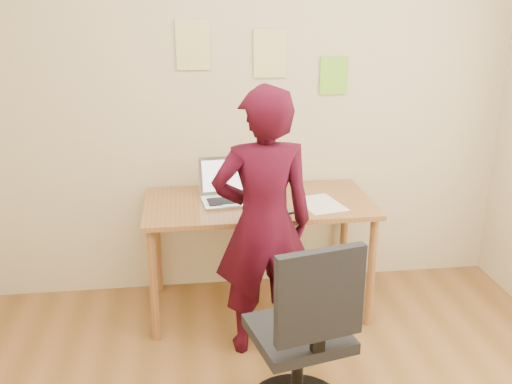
{
  "coord_description": "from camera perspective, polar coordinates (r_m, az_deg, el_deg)",
  "views": [
    {
      "loc": [
        -0.43,
        -1.9,
        1.95
      ],
      "look_at": [
        -0.05,
        0.95,
        0.95
      ],
      "focal_mm": 40.0,
      "sensor_mm": 36.0,
      "label": 1
    }
  ],
  "objects": [
    {
      "name": "room",
      "position": [
        2.04,
        4.95,
        1.99
      ],
      "size": [
        3.58,
        3.58,
        2.78
      ],
      "color": "brown",
      "rests_on": "ground"
    },
    {
      "name": "desk",
      "position": [
        3.55,
        0.23,
        -2.22
      ],
      "size": [
        1.4,
        0.7,
        0.74
      ],
      "color": "#926032",
      "rests_on": "ground"
    },
    {
      "name": "laptop",
      "position": [
        3.53,
        -2.72,
        0.04
      ],
      "size": [
        0.37,
        0.34,
        0.25
      ],
      "rotation": [
        0.0,
        0.0,
        0.1
      ],
      "color": "#AFAFB6",
      "rests_on": "desk"
    },
    {
      "name": "paper_sheet",
      "position": [
        3.5,
        6.47,
        -1.18
      ],
      "size": [
        0.29,
        0.37,
        0.0
      ],
      "primitive_type": "cube",
      "rotation": [
        0.0,
        0.0,
        0.22
      ],
      "color": "white",
      "rests_on": "desk"
    },
    {
      "name": "phone",
      "position": [
        3.36,
        2.81,
        -1.86
      ],
      "size": [
        0.11,
        0.14,
        0.01
      ],
      "rotation": [
        0.0,
        0.0,
        0.38
      ],
      "color": "black",
      "rests_on": "desk"
    },
    {
      "name": "wall_note_left",
      "position": [
        3.65,
        -6.33,
        14.38
      ],
      "size": [
        0.21,
        0.0,
        0.3
      ],
      "primitive_type": "cube",
      "color": "#DCCD83",
      "rests_on": "room"
    },
    {
      "name": "wall_note_mid",
      "position": [
        3.7,
        1.42,
        13.68
      ],
      "size": [
        0.21,
        0.0,
        0.3
      ],
      "primitive_type": "cube",
      "color": "#DCCD83",
      "rests_on": "room"
    },
    {
      "name": "wall_note_right",
      "position": [
        3.8,
        7.79,
        11.46
      ],
      "size": [
        0.18,
        0.0,
        0.24
      ],
      "primitive_type": "cube",
      "color": "#7ED730",
      "rests_on": "room"
    },
    {
      "name": "office_chair",
      "position": [
        2.74,
        4.79,
        -15.13
      ],
      "size": [
        0.51,
        0.52,
        0.96
      ],
      "rotation": [
        0.0,
        0.0,
        0.23
      ],
      "color": "black",
      "rests_on": "ground"
    },
    {
      "name": "person",
      "position": [
        3.1,
        0.75,
        -3.26
      ],
      "size": [
        0.57,
        0.39,
        1.53
      ],
      "primitive_type": "imported",
      "rotation": [
        0.0,
        0.0,
        3.19
      ],
      "color": "#370716",
      "rests_on": "ground"
    }
  ]
}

